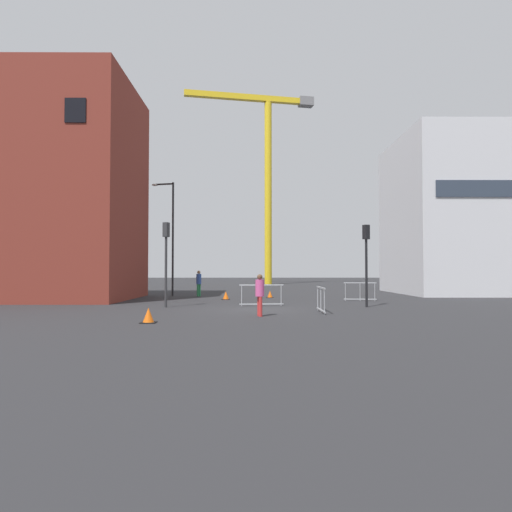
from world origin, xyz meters
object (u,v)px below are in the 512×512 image
object	(u,v)px
traffic_light_near	(166,250)
pedestrian_waiting	(260,292)
traffic_light_far	(366,252)
pedestrian_walking	(199,281)
construction_crane	(266,160)
traffic_cone_by_barrier	(226,296)
streetlamp_tall	(171,230)
traffic_cone_striped	(148,316)
traffic_cone_on_verge	(270,295)

from	to	relation	value
traffic_light_near	pedestrian_waiting	size ratio (longest dim) A/B	2.50
traffic_light_far	traffic_light_near	size ratio (longest dim) A/B	0.98
traffic_light_near	pedestrian_walking	xyz separation A→B (m)	(0.50, 8.92, -1.72)
construction_crane	traffic_cone_by_barrier	bearing A→B (deg)	-96.42
streetlamp_tall	traffic_light_near	xyz separation A→B (m)	(1.57, -9.64, -1.85)
construction_crane	traffic_cone_by_barrier	xyz separation A→B (m)	(-3.20, -28.50, -15.33)
traffic_cone_by_barrier	traffic_cone_striped	world-z (taller)	traffic_cone_striped
streetlamp_tall	construction_crane	bearing A→B (deg)	73.33
construction_crane	pedestrian_waiting	bearing A→B (deg)	-91.92
traffic_light_far	traffic_cone_striped	size ratio (longest dim) A/B	7.67
streetlamp_tall	pedestrian_walking	world-z (taller)	streetlamp_tall
pedestrian_walking	traffic_light_near	bearing A→B (deg)	-93.18
streetlamp_tall	pedestrian_waiting	xyz separation A→B (m)	(6.04, -13.82, -3.65)
streetlamp_tall	traffic_light_near	size ratio (longest dim) A/B	1.93
traffic_cone_on_verge	pedestrian_waiting	bearing A→B (deg)	-94.08
construction_crane	traffic_light_near	size ratio (longest dim) A/B	5.81
pedestrian_walking	traffic_cone_striped	bearing A→B (deg)	-89.45
construction_crane	streetlamp_tall	xyz separation A→B (m)	(-7.32, -24.46, -10.96)
traffic_light_far	pedestrian_walking	xyz separation A→B (m)	(-9.21, 8.83, -1.66)
pedestrian_walking	traffic_cone_by_barrier	bearing A→B (deg)	-58.37
pedestrian_waiting	traffic_cone_by_barrier	world-z (taller)	pedestrian_waiting
pedestrian_walking	traffic_cone_by_barrier	distance (m)	3.98
traffic_light_far	traffic_cone_by_barrier	world-z (taller)	traffic_light_far
traffic_light_near	traffic_cone_by_barrier	bearing A→B (deg)	65.56
construction_crane	traffic_cone_striped	xyz separation A→B (m)	(-5.10, -40.43, -15.31)
traffic_light_near	pedestrian_walking	size ratio (longest dim) A/B	2.34
construction_crane	traffic_cone_striped	bearing A→B (deg)	-97.20
traffic_light_near	traffic_cone_on_verge	size ratio (longest dim) A/B	8.85
traffic_light_near	traffic_cone_on_verge	world-z (taller)	traffic_light_near
traffic_light_near	pedestrian_walking	world-z (taller)	traffic_light_near
traffic_light_far	traffic_cone_striped	xyz separation A→B (m)	(-9.06, -6.42, -2.44)
construction_crane	pedestrian_waiting	xyz separation A→B (m)	(-1.29, -38.28, -14.61)
construction_crane	pedestrian_walking	xyz separation A→B (m)	(-5.25, -25.18, -14.53)
traffic_cone_striped	traffic_light_near	bearing A→B (deg)	95.81
streetlamp_tall	pedestrian_waiting	distance (m)	15.51
traffic_cone_striped	streetlamp_tall	bearing A→B (deg)	97.91
traffic_light_far	traffic_light_near	xyz separation A→B (m)	(-9.70, -0.09, 0.06)
construction_crane	traffic_light_near	distance (m)	36.88
traffic_light_far	traffic_cone_striped	world-z (taller)	traffic_light_far
pedestrian_walking	traffic_cone_by_barrier	size ratio (longest dim) A/B	3.50
pedestrian_waiting	traffic_cone_by_barrier	xyz separation A→B (m)	(-1.92, 9.78, -0.72)
traffic_light_near	pedestrian_waiting	xyz separation A→B (m)	(4.46, -4.18, -1.80)
traffic_light_far	traffic_cone_by_barrier	size ratio (longest dim) A/B	8.00
construction_crane	pedestrian_waiting	distance (m)	40.99
pedestrian_waiting	traffic_cone_striped	xyz separation A→B (m)	(-3.82, -2.15, -0.71)
traffic_cone_striped	construction_crane	bearing A→B (deg)	82.80
traffic_cone_striped	pedestrian_walking	bearing A→B (deg)	90.55
pedestrian_waiting	traffic_light_near	bearing A→B (deg)	136.89
pedestrian_walking	traffic_cone_on_verge	xyz separation A→B (m)	(4.78, -1.68, -0.81)
traffic_light_far	traffic_light_near	distance (m)	9.71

